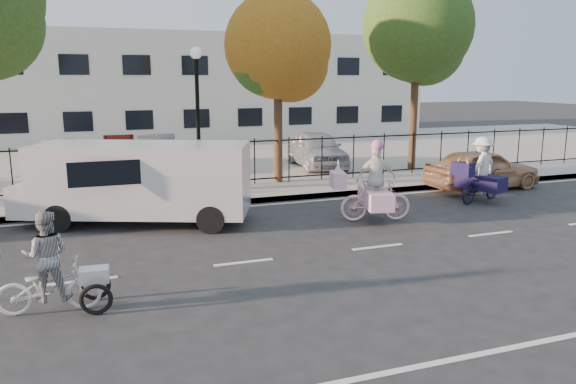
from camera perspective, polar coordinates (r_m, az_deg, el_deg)
name	(u,v)px	position (r m, az deg, el deg)	size (l,w,h in m)	color
ground	(244,263)	(11.22, -4.50, -7.16)	(120.00, 120.00, 0.00)	#333334
road_markings	(244,262)	(11.22, -4.50, -7.14)	(60.00, 9.52, 0.01)	silver
curb	(195,205)	(15.95, -9.42, -1.33)	(60.00, 0.10, 0.15)	#A8A399
sidewalk	(188,198)	(16.96, -10.08, -0.58)	(60.00, 2.20, 0.15)	#A8A399
parking_lot	(152,158)	(25.65, -13.62, 3.38)	(60.00, 15.60, 0.15)	#A8A399
iron_fence	(181,165)	(17.88, -10.80, 2.71)	(58.00, 0.06, 1.50)	black
building	(130,87)	(35.36, -15.78, 10.21)	(34.00, 10.00, 6.00)	silver
lamppost	(197,94)	(17.37, -9.21, 9.84)	(0.36, 0.36, 4.33)	black
street_sign	(120,153)	(17.21, -16.74, 3.82)	(0.85, 0.06, 1.80)	black
zebra_trike	(48,274)	(9.50, -23.21, -7.64)	(1.90, 0.77, 1.62)	white
unicorn_bike	(374,191)	(14.32, 8.78, 0.06)	(2.12, 1.51, 2.09)	#F6BBC0
bull_bike	(481,176)	(17.29, 18.97, 1.54)	(2.13, 1.51, 1.92)	black
white_van	(139,180)	(14.32, -14.93, 1.16)	(6.12, 3.68, 2.00)	silver
gold_sedan	(482,169)	(19.32, 19.13, 2.22)	(1.57, 3.91, 1.33)	tan
lot_car_b	(68,158)	(21.06, -21.42, 3.20)	(2.20, 4.78, 1.33)	silver
lot_car_c	(157,152)	(21.89, -13.21, 3.94)	(1.37, 3.93, 1.30)	#505458
lot_car_d	(317,149)	(21.94, 2.92, 4.39)	(1.65, 4.11, 1.40)	#AEB0B6
tree_mid	(281,51)	(18.69, -0.67, 14.14)	(3.49, 3.45, 6.33)	#442D1D
tree_east	(420,32)	(22.09, 13.23, 15.53)	(4.07, 4.07, 7.47)	#442D1D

